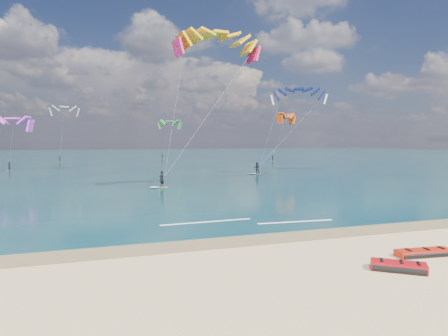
{
  "coord_description": "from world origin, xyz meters",
  "views": [
    {
      "loc": [
        -7.93,
        -16.62,
        5.42
      ],
      "look_at": [
        0.3,
        8.0,
        3.55
      ],
      "focal_mm": 32.0,
      "sensor_mm": 36.0,
      "label": 1
    }
  ],
  "objects_px": {
    "kitesurfer_main": "(190,104)",
    "packed_kite_left": "(423,256)",
    "packed_kite_mid": "(398,271)",
    "kitesurfer_far": "(279,126)"
  },
  "relations": [
    {
      "from": "packed_kite_left",
      "to": "packed_kite_mid",
      "type": "xyz_separation_m",
      "value": [
        -2.63,
        -1.31,
        0.0
      ]
    },
    {
      "from": "packed_kite_mid",
      "to": "kitesurfer_main",
      "type": "relative_size",
      "value": 0.13
    },
    {
      "from": "packed_kite_mid",
      "to": "kitesurfer_far",
      "type": "height_order",
      "value": "kitesurfer_far"
    },
    {
      "from": "packed_kite_left",
      "to": "packed_kite_mid",
      "type": "height_order",
      "value": "packed_kite_mid"
    },
    {
      "from": "packed_kite_mid",
      "to": "kitesurfer_main",
      "type": "height_order",
      "value": "kitesurfer_main"
    },
    {
      "from": "kitesurfer_main",
      "to": "packed_kite_mid",
      "type": "bearing_deg",
      "value": -86.56
    },
    {
      "from": "packed_kite_left",
      "to": "packed_kite_mid",
      "type": "relative_size",
      "value": 1.21
    },
    {
      "from": "kitesurfer_main",
      "to": "packed_kite_left",
      "type": "bearing_deg",
      "value": -80.99
    },
    {
      "from": "packed_kite_left",
      "to": "kitesurfer_main",
      "type": "distance_m",
      "value": 29.34
    },
    {
      "from": "kitesurfer_far",
      "to": "kitesurfer_main",
      "type": "bearing_deg",
      "value": -141.85
    }
  ]
}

